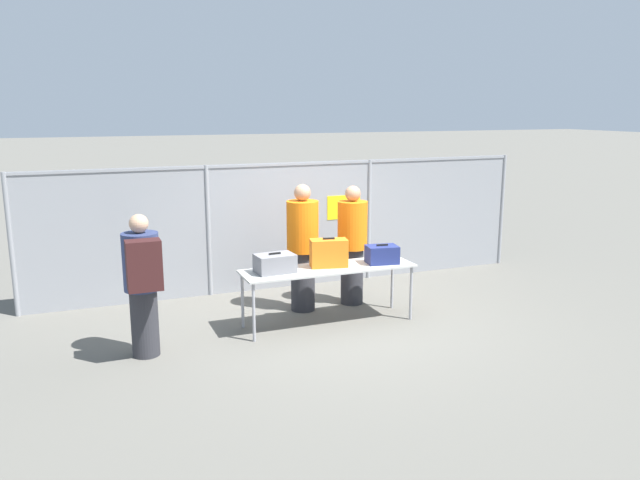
# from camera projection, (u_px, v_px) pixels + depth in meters

# --- Properties ---
(ground_plane) EXTENTS (120.00, 120.00, 0.00)m
(ground_plane) POSITION_uv_depth(u_px,v_px,m) (342.00, 324.00, 8.58)
(ground_plane) COLOR #605E56
(fence_section) EXTENTS (8.41, 0.07, 2.06)m
(fence_section) POSITION_uv_depth(u_px,v_px,m) (293.00, 222.00, 10.21)
(fence_section) COLOR gray
(fence_section) RESTS_ON ground_plane
(inspection_table) EXTENTS (2.39, 0.67, 0.80)m
(inspection_table) POSITION_uv_depth(u_px,v_px,m) (328.00, 271.00, 8.46)
(inspection_table) COLOR #B2B2AD
(inspection_table) RESTS_ON ground_plane
(suitcase_grey) EXTENTS (0.53, 0.38, 0.27)m
(suitcase_grey) POSITION_uv_depth(u_px,v_px,m) (275.00, 263.00, 8.18)
(suitcase_grey) COLOR slate
(suitcase_grey) RESTS_ON inspection_table
(suitcase_orange) EXTENTS (0.54, 0.34, 0.40)m
(suitcase_orange) POSITION_uv_depth(u_px,v_px,m) (329.00, 253.00, 8.45)
(suitcase_orange) COLOR orange
(suitcase_orange) RESTS_ON inspection_table
(suitcase_navy) EXTENTS (0.47, 0.36, 0.27)m
(suitcase_navy) POSITION_uv_depth(u_px,v_px,m) (382.00, 254.00, 8.66)
(suitcase_navy) COLOR navy
(suitcase_navy) RESTS_ON inspection_table
(traveler_hooded) EXTENTS (0.43, 0.66, 1.72)m
(traveler_hooded) POSITION_uv_depth(u_px,v_px,m) (143.00, 280.00, 7.26)
(traveler_hooded) COLOR #2D2D33
(traveler_hooded) RESTS_ON ground_plane
(security_worker_near) EXTENTS (0.46, 0.46, 1.86)m
(security_worker_near) POSITION_uv_depth(u_px,v_px,m) (303.00, 246.00, 8.99)
(security_worker_near) COLOR #2D2D33
(security_worker_near) RESTS_ON ground_plane
(security_worker_far) EXTENTS (0.44, 0.44, 1.80)m
(security_worker_far) POSITION_uv_depth(u_px,v_px,m) (352.00, 243.00, 9.32)
(security_worker_far) COLOR #2D2D33
(security_worker_far) RESTS_ON ground_plane
(utility_trailer) EXTENTS (3.51, 1.87, 0.73)m
(utility_trailer) POSITION_uv_depth(u_px,v_px,m) (358.00, 238.00, 12.23)
(utility_trailer) COLOR silver
(utility_trailer) RESTS_ON ground_plane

